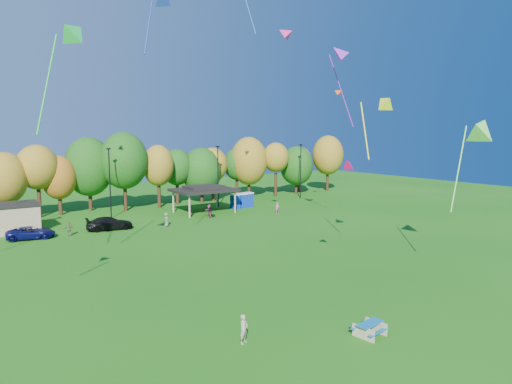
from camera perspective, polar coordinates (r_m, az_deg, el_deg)
ground at (r=26.69m, az=5.35°, el=-17.11°), size 160.00×160.00×0.00m
tree_line at (r=65.88m, az=-21.77°, el=2.45°), size 93.57×10.55×11.15m
lamp_posts at (r=61.43m, az=-17.80°, el=1.34°), size 64.50×0.25×9.09m
utility_building at (r=57.57m, az=-28.57°, el=-2.89°), size 6.30×4.30×3.25m
pavilion at (r=63.44m, az=-6.52°, el=0.32°), size 8.20×6.20×3.77m
porta_potties at (r=67.33m, az=-1.74°, el=-1.05°), size 3.75×1.50×2.18m
picnic_table at (r=26.83m, az=14.04°, el=-16.18°), size 1.88×1.63×0.74m
kite_flyer at (r=25.12m, az=-1.53°, el=-16.75°), size 0.68×0.58×1.58m
car_c at (r=53.32m, az=-26.33°, el=-4.59°), size 5.03×3.00×1.31m
car_d at (r=54.84m, az=-17.85°, el=-3.75°), size 5.38×2.82×1.49m
far_person_0 at (r=55.06m, az=-11.15°, el=-3.40°), size 0.96×0.89×1.64m
far_person_1 at (r=53.00m, az=-22.30°, el=-4.31°), size 0.97×0.69×1.53m
far_person_3 at (r=62.48m, az=2.70°, el=-2.01°), size 0.60×0.41×1.59m
far_person_5 at (r=59.47m, az=-5.83°, el=-2.41°), size 0.55×1.69×1.82m
kite_2 at (r=40.16m, az=26.34°, el=7.19°), size 4.97×2.85×7.96m
kite_3 at (r=48.61m, az=10.25°, el=16.68°), size 4.50×3.54×8.46m
kite_11 at (r=45.39m, az=3.49°, el=19.23°), size 1.94×2.02×1.64m
kite_12 at (r=33.88m, az=11.39°, el=3.49°), size 1.57×1.43×1.28m
kite_13 at (r=32.59m, az=-21.70°, el=18.00°), size 3.92×3.54×7.55m
kite_14 at (r=63.15m, az=10.11°, el=12.21°), size 1.34×1.49×1.26m
kite_15 at (r=38.64m, az=15.62°, el=10.70°), size 2.02×3.40×5.58m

